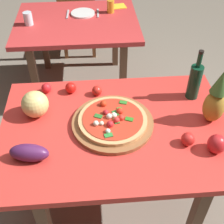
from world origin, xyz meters
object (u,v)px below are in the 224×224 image
melon (35,104)px  napkin_folded (118,6)px  eggplant (29,153)px  fork_utensil (68,14)px  pizza_board (113,123)px  knife_utensil (98,13)px  wine_bottle (195,81)px  drinking_glass_water (28,19)px  tomato_at_corner (188,139)px  tomato_by_bottle (97,91)px  tomato_near_board (46,88)px  background_table (77,30)px  bell_pepper (217,144)px  dining_chair (78,15)px  pizza (113,119)px  tomato_beside_pepper (71,88)px  pineapple_left (216,99)px  dinner_plate (83,13)px  display_table (116,137)px  drinking_glass_juice (111,6)px

melon → napkin_folded: melon is taller
eggplant → fork_utensil: eggplant is taller
pizza_board → knife_utensil: bearing=90.6°
fork_utensil → pizza_board: bearing=-76.3°
wine_bottle → drinking_glass_water: 1.57m
napkin_folded → tomato_at_corner: bearing=-83.9°
tomato_by_bottle → tomato_near_board: same height
background_table → napkin_folded: napkin_folded is taller
eggplant → knife_utensil: (0.42, 1.68, -0.04)m
wine_bottle → melon: size_ratio=2.10×
melon → fork_utensil: bearing=84.2°
bell_pepper → dining_chair: bearing=108.3°
tomato_near_board → knife_utensil: size_ratio=0.35×
background_table → pizza: bearing=-81.0°
tomato_at_corner → bell_pepper: bearing=-22.6°
tomato_beside_pepper → napkin_folded: bearing=71.8°
dining_chair → tomato_near_board: bearing=85.1°
wine_bottle → melon: (-0.95, -0.09, -0.04)m
melon → pineapple_left: bearing=-7.2°
fork_utensil → dinner_plate: bearing=2.3°
display_table → tomato_by_bottle: (-0.09, 0.29, 0.12)m
pineapple_left → fork_utensil: size_ratio=1.87×
pizza → dinner_plate: pizza is taller
pizza_board → napkin_folded: (0.19, 1.61, -0.01)m
pineapple_left → tomato_near_board: 1.02m
background_table → eggplant: eggplant is taller
melon → drinking_glass_juice: melon is taller
tomato_at_corner → drinking_glass_water: size_ratio=0.65×
dining_chair → melon: size_ratio=5.48×
tomato_beside_pepper → dinner_plate: 1.16m
tomato_at_corner → tomato_by_bottle: (-0.46, 0.45, -0.00)m
eggplant → drinking_glass_juice: (0.54, 1.70, 0.01)m
eggplant → background_table: bearing=82.0°
tomato_by_bottle → drinking_glass_water: bearing=118.3°
dining_chair → eggplant: bearing=85.4°
tomato_at_corner → tomato_by_bottle: 0.64m
pineapple_left → knife_utensil: 1.59m
pizza → drinking_glass_juice: (0.10, 1.49, 0.02)m
wine_bottle → background_table: bearing=122.5°
pizza_board → wine_bottle: (0.51, 0.21, 0.11)m
background_table → eggplant: 1.58m
drinking_glass_juice → dinner_plate: bearing=-176.2°
pizza_board → tomato_near_board: (-0.39, 0.33, 0.02)m
tomato_by_bottle → pineapple_left: bearing=-23.7°
dining_chair → tomato_by_bottle: (0.15, -1.73, 0.28)m
dining_chair → tomato_beside_pepper: dining_chair is taller
display_table → bell_pepper: 0.55m
display_table → dinner_plate: bearing=96.7°
display_table → pizza_board: pizza_board is taller
fork_utensil → knife_utensil: bearing=2.3°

